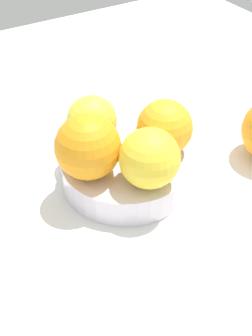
{
  "coord_description": "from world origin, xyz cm",
  "views": [
    {
      "loc": [
        37.86,
        -23.1,
        39.07
      ],
      "look_at": [
        0.0,
        0.0,
        2.24
      ],
      "focal_mm": 48.6,
      "sensor_mm": 36.0,
      "label": 1
    }
  ],
  "objects_px": {
    "orange_in_bowl_1": "(146,159)",
    "orange_in_bowl_3": "(92,121)",
    "fruit_bowl": "(126,171)",
    "orange_in_bowl_2": "(165,128)",
    "orange_in_bowl_0": "(89,148)"
  },
  "relations": [
    {
      "from": "orange_in_bowl_2",
      "to": "orange_in_bowl_3",
      "type": "bearing_deg",
      "value": -133.57
    },
    {
      "from": "fruit_bowl",
      "to": "orange_in_bowl_1",
      "type": "distance_m",
      "value": 0.08
    },
    {
      "from": "orange_in_bowl_0",
      "to": "orange_in_bowl_2",
      "type": "distance_m",
      "value": 0.1
    },
    {
      "from": "orange_in_bowl_2",
      "to": "orange_in_bowl_3",
      "type": "relative_size",
      "value": 1.09
    },
    {
      "from": "orange_in_bowl_1",
      "to": "fruit_bowl",
      "type": "bearing_deg",
      "value": 175.09
    },
    {
      "from": "fruit_bowl",
      "to": "orange_in_bowl_2",
      "type": "relative_size",
      "value": 2.32
    },
    {
      "from": "fruit_bowl",
      "to": "orange_in_bowl_0",
      "type": "distance_m",
      "value": 0.08
    },
    {
      "from": "orange_in_bowl_1",
      "to": "orange_in_bowl_3",
      "type": "height_order",
      "value": "orange_in_bowl_1"
    },
    {
      "from": "fruit_bowl",
      "to": "orange_in_bowl_2",
      "type": "bearing_deg",
      "value": 79.06
    },
    {
      "from": "fruit_bowl",
      "to": "orange_in_bowl_2",
      "type": "distance_m",
      "value": 0.07
    },
    {
      "from": "orange_in_bowl_1",
      "to": "orange_in_bowl_3",
      "type": "distance_m",
      "value": 0.11
    },
    {
      "from": "orange_in_bowl_1",
      "to": "orange_in_bowl_2",
      "type": "bearing_deg",
      "value": 127.26
    },
    {
      "from": "orange_in_bowl_0",
      "to": "orange_in_bowl_2",
      "type": "bearing_deg",
      "value": 86.19
    },
    {
      "from": "orange_in_bowl_2",
      "to": "orange_in_bowl_3",
      "type": "xyz_separation_m",
      "value": [
        -0.06,
        -0.07,
        -0.0
      ]
    },
    {
      "from": "orange_in_bowl_2",
      "to": "fruit_bowl",
      "type": "bearing_deg",
      "value": -100.94
    }
  ]
}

